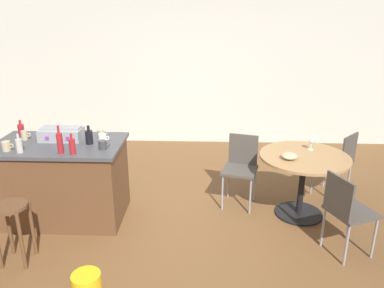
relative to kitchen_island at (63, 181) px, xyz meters
name	(u,v)px	position (x,y,z in m)	size (l,w,h in m)	color
ground_plane	(174,225)	(1.30, -0.15, -0.47)	(8.80, 8.80, 0.00)	brown
back_wall	(187,68)	(1.30, 2.78, 0.88)	(8.00, 0.10, 2.70)	beige
kitchen_island	(63,181)	(0.00, 0.00, 0.00)	(1.43, 0.85, 0.93)	brown
wooden_stool	(13,221)	(-0.17, -0.86, -0.02)	(0.31, 0.31, 0.62)	brown
dining_table	(303,170)	(2.78, 0.16, 0.12)	(1.02, 1.02, 0.76)	black
folding_chair_near	(346,209)	(3.03, -0.60, 0.05)	(0.52, 0.52, 0.86)	#47423D
folding_chair_far	(338,159)	(3.35, 0.64, 0.06)	(0.57, 0.57, 0.88)	#47423D
folding_chair_left	(241,165)	(2.09, 0.42, 0.06)	(0.49, 0.49, 0.88)	#47423D
toolbox	(61,134)	(0.01, 0.12, 0.53)	(0.47, 0.27, 0.15)	gray
bottle_0	(72,146)	(0.28, -0.31, 0.55)	(0.06, 0.06, 0.22)	maroon
bottle_1	(19,145)	(-0.29, -0.29, 0.54)	(0.07, 0.07, 0.20)	#B7B2AD
bottle_2	(21,129)	(-0.53, 0.26, 0.53)	(0.07, 0.07, 0.18)	maroon
bottle_3	(89,137)	(0.36, 0.00, 0.54)	(0.08, 0.08, 0.21)	black
bottle_4	(60,143)	(0.15, -0.29, 0.58)	(0.06, 0.06, 0.30)	maroon
cup_0	(101,133)	(0.43, 0.24, 0.51)	(0.12, 0.08, 0.09)	tan
cup_1	(103,145)	(0.55, -0.16, 0.51)	(0.12, 0.09, 0.09)	#383838
cup_2	(25,135)	(-0.42, 0.11, 0.51)	(0.11, 0.07, 0.10)	tan
cup_3	(6,146)	(-0.45, -0.25, 0.51)	(0.12, 0.09, 0.10)	tan
cup_4	(103,138)	(0.50, 0.04, 0.51)	(0.12, 0.09, 0.10)	white
wine_glass	(312,141)	(2.90, 0.35, 0.40)	(0.07, 0.07, 0.14)	silver
serving_bowl	(289,156)	(2.58, 0.05, 0.33)	(0.18, 0.18, 0.07)	tan
plastic_bucket	(87,285)	(0.64, -1.29, -0.36)	(0.25, 0.25, 0.21)	yellow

